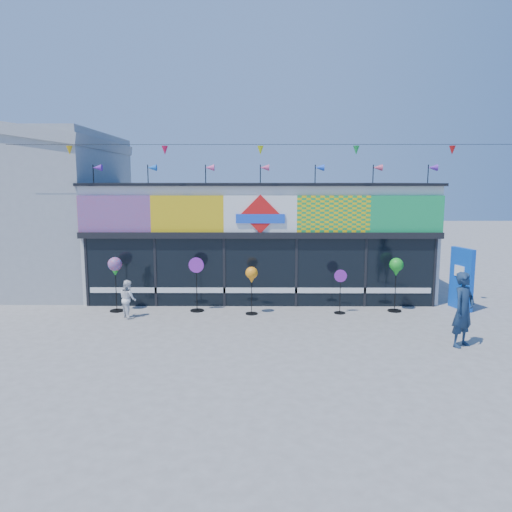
{
  "coord_description": "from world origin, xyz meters",
  "views": [
    {
      "loc": [
        -0.04,
        -12.93,
        4.16
      ],
      "look_at": [
        -0.13,
        2.0,
        1.92
      ],
      "focal_mm": 35.0,
      "sensor_mm": 36.0,
      "label": 1
    }
  ],
  "objects_px": {
    "blue_sign": "(462,279)",
    "adult_man": "(463,310)",
    "spinner_3": "(340,290)",
    "spinner_0": "(115,268)",
    "child": "(128,299)",
    "spinner_1": "(197,283)",
    "spinner_4": "(396,269)",
    "spinner_2": "(252,276)"
  },
  "relations": [
    {
      "from": "blue_sign",
      "to": "adult_man",
      "type": "bearing_deg",
      "value": -128.19
    },
    {
      "from": "spinner_3",
      "to": "adult_man",
      "type": "bearing_deg",
      "value": -50.92
    },
    {
      "from": "spinner_1",
      "to": "spinner_2",
      "type": "xyz_separation_m",
      "value": [
        1.77,
        -0.36,
        0.29
      ]
    },
    {
      "from": "blue_sign",
      "to": "child",
      "type": "height_order",
      "value": "blue_sign"
    },
    {
      "from": "blue_sign",
      "to": "spinner_4",
      "type": "height_order",
      "value": "blue_sign"
    },
    {
      "from": "spinner_3",
      "to": "adult_man",
      "type": "distance_m",
      "value": 4.11
    },
    {
      "from": "adult_man",
      "to": "child",
      "type": "xyz_separation_m",
      "value": [
        -9.19,
        2.67,
        -0.37
      ]
    },
    {
      "from": "spinner_1",
      "to": "spinner_3",
      "type": "distance_m",
      "value": 4.59
    },
    {
      "from": "blue_sign",
      "to": "spinner_4",
      "type": "xyz_separation_m",
      "value": [
        -2.22,
        -0.3,
        0.38
      ]
    },
    {
      "from": "adult_man",
      "to": "spinner_2",
      "type": "bearing_deg",
      "value": 113.79
    },
    {
      "from": "blue_sign",
      "to": "spinner_2",
      "type": "height_order",
      "value": "blue_sign"
    },
    {
      "from": "spinner_3",
      "to": "spinner_0",
      "type": "bearing_deg",
      "value": 178.33
    },
    {
      "from": "spinner_1",
      "to": "spinner_4",
      "type": "xyz_separation_m",
      "value": [
        6.39,
        0.01,
        0.47
      ]
    },
    {
      "from": "spinner_1",
      "to": "adult_man",
      "type": "distance_m",
      "value": 7.95
    },
    {
      "from": "spinner_0",
      "to": "spinner_1",
      "type": "xyz_separation_m",
      "value": [
        2.59,
        0.04,
        -0.49
      ]
    },
    {
      "from": "spinner_3",
      "to": "child",
      "type": "xyz_separation_m",
      "value": [
        -6.6,
        -0.52,
        -0.16
      ]
    },
    {
      "from": "spinner_3",
      "to": "adult_man",
      "type": "relative_size",
      "value": 0.73
    },
    {
      "from": "spinner_3",
      "to": "spinner_1",
      "type": "bearing_deg",
      "value": 176.88
    },
    {
      "from": "blue_sign",
      "to": "spinner_0",
      "type": "height_order",
      "value": "blue_sign"
    },
    {
      "from": "spinner_1",
      "to": "spinner_2",
      "type": "distance_m",
      "value": 1.83
    },
    {
      "from": "blue_sign",
      "to": "spinner_0",
      "type": "relative_size",
      "value": 1.14
    },
    {
      "from": "blue_sign",
      "to": "child",
      "type": "bearing_deg",
      "value": 168.77
    },
    {
      "from": "spinner_0",
      "to": "spinner_3",
      "type": "relative_size",
      "value": 1.26
    },
    {
      "from": "spinner_0",
      "to": "child",
      "type": "xyz_separation_m",
      "value": [
        0.57,
        -0.73,
        -0.83
      ]
    },
    {
      "from": "blue_sign",
      "to": "spinner_1",
      "type": "relative_size",
      "value": 1.15
    },
    {
      "from": "spinner_0",
      "to": "adult_man",
      "type": "distance_m",
      "value": 10.34
    },
    {
      "from": "spinner_0",
      "to": "spinner_4",
      "type": "relative_size",
      "value": 1.01
    },
    {
      "from": "spinner_0",
      "to": "spinner_2",
      "type": "xyz_separation_m",
      "value": [
        4.37,
        -0.32,
        -0.2
      ]
    },
    {
      "from": "spinner_0",
      "to": "spinner_2",
      "type": "height_order",
      "value": "spinner_0"
    },
    {
      "from": "spinner_0",
      "to": "spinner_3",
      "type": "distance_m",
      "value": 7.21
    },
    {
      "from": "spinner_4",
      "to": "adult_man",
      "type": "relative_size",
      "value": 0.91
    },
    {
      "from": "spinner_0",
      "to": "child",
      "type": "bearing_deg",
      "value": -51.96
    },
    {
      "from": "blue_sign",
      "to": "adult_man",
      "type": "distance_m",
      "value": 4.02
    },
    {
      "from": "spinner_1",
      "to": "adult_man",
      "type": "relative_size",
      "value": 0.92
    },
    {
      "from": "spinner_0",
      "to": "spinner_3",
      "type": "height_order",
      "value": "spinner_0"
    },
    {
      "from": "spinner_2",
      "to": "adult_man",
      "type": "bearing_deg",
      "value": -29.67
    },
    {
      "from": "spinner_1",
      "to": "adult_man",
      "type": "xyz_separation_m",
      "value": [
        7.17,
        -3.44,
        0.03
      ]
    },
    {
      "from": "spinner_3",
      "to": "child",
      "type": "bearing_deg",
      "value": -175.49
    },
    {
      "from": "blue_sign",
      "to": "spinner_4",
      "type": "distance_m",
      "value": 2.28
    },
    {
      "from": "blue_sign",
      "to": "spinner_3",
      "type": "distance_m",
      "value": 4.09
    },
    {
      "from": "spinner_0",
      "to": "spinner_2",
      "type": "relative_size",
      "value": 1.17
    },
    {
      "from": "spinner_2",
      "to": "spinner_1",
      "type": "bearing_deg",
      "value": 168.38
    }
  ]
}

